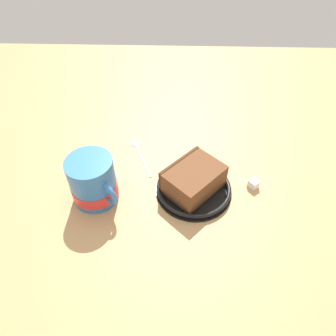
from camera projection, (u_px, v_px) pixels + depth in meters
ground_plane at (173, 194)px, 63.40cm from camera, size 139.24×139.24×2.55cm
small_plate at (193, 188)px, 61.97cm from camera, size 15.69×15.69×1.57cm
cake_slice at (193, 179)px, 60.24cm from camera, size 13.79×13.90×5.29cm
tea_mug at (93, 182)px, 58.08cm from camera, size 10.05×9.57×9.93cm
teaspoon at (137, 149)px, 71.03cm from camera, size 6.21×12.99×0.80cm
sugar_cube at (253, 184)px, 62.55cm from camera, size 2.52×2.52×1.79cm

